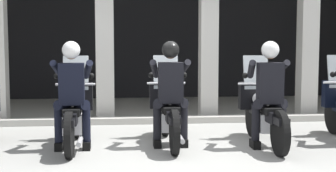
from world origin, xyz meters
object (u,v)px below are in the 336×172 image
(police_officer_center, at_px, (170,85))
(motorcycle_right, at_px, (263,112))
(motorcycle_center, at_px, (169,111))
(motorcycle_left, at_px, (74,113))
(police_officer_left, at_px, (72,86))
(police_officer_right, at_px, (269,85))

(police_officer_center, height_order, motorcycle_right, police_officer_center)
(motorcycle_center, xyz_separation_m, motorcycle_right, (1.44, -0.22, 0.00))
(police_officer_center, xyz_separation_m, motorcycle_right, (1.44, 0.06, -0.44))
(police_officer_center, distance_m, motorcycle_right, 1.51)
(motorcycle_left, relative_size, police_officer_left, 1.29)
(motorcycle_right, bearing_deg, police_officer_center, -167.46)
(police_officer_left, height_order, motorcycle_center, police_officer_left)
(motorcycle_right, height_order, police_officer_right, police_officer_right)
(motorcycle_left, distance_m, police_officer_left, 0.52)
(police_officer_left, relative_size, motorcycle_right, 0.78)
(motorcycle_left, xyz_separation_m, police_officer_center, (1.44, -0.23, 0.44))
(police_officer_center, height_order, police_officer_right, same)
(police_officer_left, bearing_deg, police_officer_center, 16.37)
(motorcycle_right, bearing_deg, motorcycle_center, -178.67)
(police_officer_right, bearing_deg, motorcycle_right, 99.89)
(police_officer_left, distance_m, motorcycle_right, 2.92)
(police_officer_left, height_order, police_officer_right, same)
(motorcycle_center, distance_m, motorcycle_right, 1.46)
(motorcycle_left, height_order, police_officer_left, police_officer_left)
(motorcycle_left, xyz_separation_m, motorcycle_right, (2.88, -0.17, 0.00))
(police_officer_left, bearing_deg, motorcycle_left, 103.96)
(motorcycle_center, xyz_separation_m, police_officer_right, (1.44, -0.51, 0.44))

